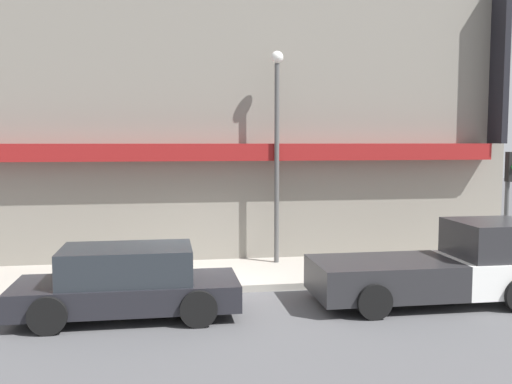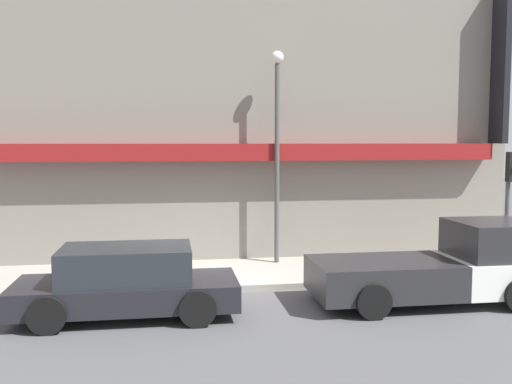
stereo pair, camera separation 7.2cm
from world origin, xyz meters
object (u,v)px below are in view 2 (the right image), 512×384
Objects in this scene: parked_car at (127,282)px; fire_hydrant at (143,272)px; street_lamp at (277,133)px; pickup_truck at (444,267)px; traffic_light at (510,189)px.

fire_hydrant is at bearing 82.56° from parked_car.
parked_car reaches higher than fire_hydrant.
street_lamp is (3.77, 2.14, 3.46)m from fire_hydrant.
pickup_truck reaches higher than parked_car.
fire_hydrant is at bearing 164.14° from pickup_truck.
fire_hydrant is 0.20× the size of traffic_light.
pickup_truck is at bearing 0.15° from parked_car.
pickup_truck is at bearing -145.62° from traffic_light.
street_lamp is (4.03, 4.09, 3.21)m from parked_car.
traffic_light is (6.00, -2.14, -1.51)m from street_lamp.
fire_hydrant is 5.55m from street_lamp.
street_lamp is 1.87× the size of traffic_light.
parked_car is 0.76× the size of street_lamp.
parked_car is 6.58m from street_lamp.
traffic_light reaches higher than fire_hydrant.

